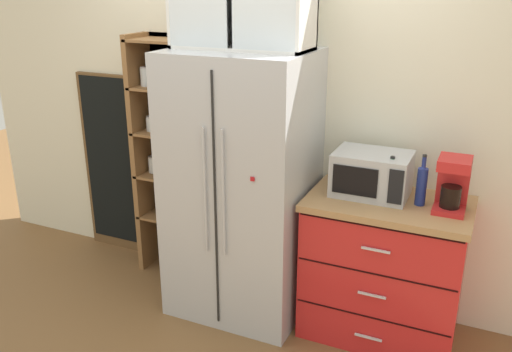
{
  "coord_description": "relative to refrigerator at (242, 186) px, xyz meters",
  "views": [
    {
      "loc": [
        1.41,
        -2.88,
        2.1
      ],
      "look_at": [
        0.1,
        -0.0,
        0.95
      ],
      "focal_mm": 37.56,
      "sensor_mm": 36.0,
      "label": 1
    }
  ],
  "objects": [
    {
      "name": "bottle_cobalt",
      "position": [
        1.09,
        0.08,
        0.17
      ],
      "size": [
        0.06,
        0.06,
        0.3
      ],
      "color": "navy",
      "rests_on": "counter_cabinet"
    },
    {
      "name": "bottle_green",
      "position": [
        0.92,
        0.05,
        0.16
      ],
      "size": [
        0.06,
        0.06,
        0.28
      ],
      "color": "#285B33",
      "rests_on": "counter_cabinet"
    },
    {
      "name": "mug_cream",
      "position": [
        0.93,
        0.05,
        0.08
      ],
      "size": [
        0.12,
        0.08,
        0.09
      ],
      "color": "silver",
      "rests_on": "counter_cabinet"
    },
    {
      "name": "coffee_maker",
      "position": [
        1.26,
        0.07,
        0.19
      ],
      "size": [
        0.17,
        0.2,
        0.31
      ],
      "color": "red",
      "rests_on": "counter_cabinet"
    },
    {
      "name": "chalkboard_menu",
      "position": [
        -1.27,
        0.33,
        -0.13
      ],
      "size": [
        0.6,
        0.04,
        1.45
      ],
      "color": "brown",
      "rests_on": "ground"
    },
    {
      "name": "counter_cabinet",
      "position": [
        0.92,
        0.07,
        -0.41
      ],
      "size": [
        0.94,
        0.6,
        0.9
      ],
      "color": "red",
      "rests_on": "ground"
    },
    {
      "name": "pantry_shelf_column",
      "position": [
        -0.7,
        0.27,
        0.05
      ],
      "size": [
        0.5,
        0.32,
        1.77
      ],
      "color": "brown",
      "rests_on": "ground"
    },
    {
      "name": "refrigerator",
      "position": [
        0.0,
        0.0,
        0.0
      ],
      "size": [
        0.86,
        0.73,
        1.72
      ],
      "color": "#B7BABF",
      "rests_on": "ground"
    },
    {
      "name": "ground_plane",
      "position": [
        -0.0,
        0.0,
        -0.86
      ],
      "size": [
        10.64,
        10.64,
        0.0
      ],
      "primitive_type": "plane",
      "color": "brown"
    },
    {
      "name": "microwave",
      "position": [
        0.8,
        0.12,
        0.17
      ],
      "size": [
        0.44,
        0.33,
        0.26
      ],
      "color": "#B7BABF",
      "rests_on": "counter_cabinet"
    },
    {
      "name": "wall_back_cream",
      "position": [
        -0.0,
        0.4,
        0.41
      ],
      "size": [
        4.95,
        0.1,
        2.55
      ],
      "primitive_type": "cube",
      "color": "silver",
      "rests_on": "ground"
    }
  ]
}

